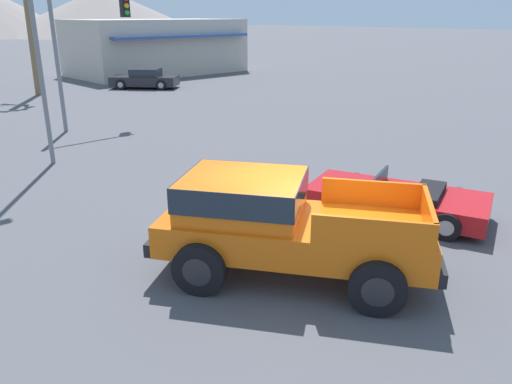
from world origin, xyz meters
TOP-DOWN VIEW (x-y plane):
  - ground_plane at (0.00, 0.00)m, footprint 320.00×320.00m
  - orange_pickup_truck at (-0.40, 0.18)m, footprint 4.35×5.16m
  - red_convertible_car at (3.60, 0.14)m, footprint 3.00×4.39m
  - parked_car_dark at (10.86, 22.90)m, footprint 4.06×4.26m
  - traffic_light_crosswalk at (3.16, 14.18)m, footprint 3.62×0.38m
  - storefront_building at (16.19, 29.52)m, footprint 13.02×7.58m

SIDE VIEW (x-z plane):
  - ground_plane at x=0.00m, z-range 0.00..0.00m
  - red_convertible_car at x=3.60m, z-range -0.09..0.88m
  - parked_car_dark at x=10.86m, z-range 0.01..1.23m
  - orange_pickup_truck at x=-0.40m, z-range 0.14..1.94m
  - storefront_building at x=16.19m, z-range 0.00..4.12m
  - traffic_light_crosswalk at x=3.16m, z-range 1.10..6.66m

